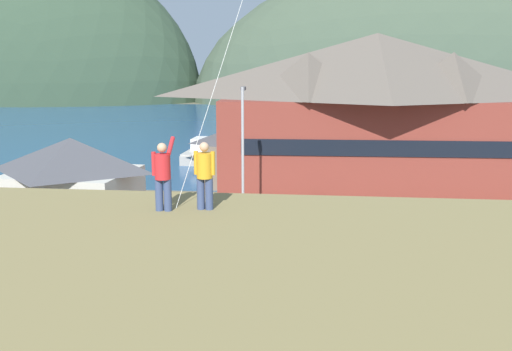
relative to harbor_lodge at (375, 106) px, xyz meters
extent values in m
plane|color=#66604C|center=(-7.96, -21.09, -6.09)|extent=(600.00, 600.00, 0.00)
cube|color=gray|center=(-7.96, -16.09, -6.04)|extent=(40.00, 20.00, 0.10)
cube|color=navy|center=(-7.96, 38.91, -6.07)|extent=(360.00, 84.00, 0.03)
ellipsoid|color=#334733|center=(-77.05, 91.23, -6.09)|extent=(90.14, 46.74, 74.79)
ellipsoid|color=#42513D|center=(35.52, 89.92, -6.09)|extent=(137.41, 52.06, 69.72)
cube|color=brown|center=(0.00, 0.13, -2.72)|extent=(22.73, 11.12, 6.73)
cube|color=black|center=(0.17, -5.10, -2.39)|extent=(19.03, 0.71, 1.10)
pyramid|color=#60564C|center=(0.00, 0.13, 2.98)|extent=(24.11, 12.20, 4.67)
pyramid|color=#60564C|center=(-4.98, -1.85, 2.30)|extent=(5.90, 5.90, 3.27)
pyramid|color=#60564C|center=(5.09, -1.52, 2.30)|extent=(5.90, 5.90, 3.27)
cube|color=beige|center=(-17.68, -13.55, -4.37)|extent=(6.81, 5.81, 3.43)
pyramid|color=#47474C|center=(-17.68, -13.55, -1.73)|extent=(7.37, 6.38, 1.85)
cube|color=black|center=(-17.90, -16.21, -4.89)|extent=(1.10, 0.15, 2.40)
cube|color=#756B5B|center=(-10.56, -1.06, -4.44)|extent=(4.91, 4.11, 3.29)
pyramid|color=#47474C|center=(-10.56, -1.06, -2.18)|extent=(5.31, 4.51, 1.23)
cube|color=black|center=(-10.30, -2.83, -4.93)|extent=(1.10, 0.22, 2.30)
cube|color=#70604C|center=(-11.37, 13.86, -5.74)|extent=(3.20, 15.07, 0.70)
cube|color=#A8A399|center=(-15.09, 10.79, -5.64)|extent=(3.13, 8.57, 0.90)
cube|color=#B7B2A8|center=(-15.09, 10.79, -5.11)|extent=(3.03, 8.31, 0.16)
cube|color=silver|center=(-15.12, 10.16, -4.48)|extent=(2.02, 2.63, 1.10)
cylinder|color=black|center=(-16.59, -22.38, -5.67)|extent=(0.65, 0.26, 0.64)
cylinder|color=black|center=(-16.71, -20.55, -5.67)|extent=(0.65, 0.26, 0.64)
cube|color=#9EA3A8|center=(-9.00, -19.56, -5.27)|extent=(4.35, 2.17, 0.80)
cube|color=gray|center=(-9.15, -19.55, -4.52)|extent=(2.24, 1.78, 0.70)
cube|color=black|center=(-9.15, -19.55, -4.55)|extent=(2.28, 1.82, 0.32)
cylinder|color=black|center=(-7.72, -20.60, -5.67)|extent=(0.66, 0.28, 0.64)
cylinder|color=black|center=(-7.56, -18.77, -5.67)|extent=(0.66, 0.28, 0.64)
cylinder|color=black|center=(-10.44, -20.35, -5.67)|extent=(0.66, 0.28, 0.64)
cylinder|color=black|center=(-10.27, -18.53, -5.67)|extent=(0.66, 0.28, 0.64)
cube|color=#236633|center=(-3.51, -20.26, -5.27)|extent=(4.33, 2.13, 0.80)
cube|color=#1E562B|center=(-3.66, -20.25, -4.52)|extent=(2.22, 1.76, 0.70)
cube|color=black|center=(-3.66, -20.25, -4.55)|extent=(2.27, 1.80, 0.32)
cylinder|color=black|center=(-2.22, -21.29, -5.67)|extent=(0.66, 0.27, 0.64)
cylinder|color=black|center=(-2.08, -19.46, -5.67)|extent=(0.66, 0.27, 0.64)
cylinder|color=black|center=(-4.94, -21.07, -5.67)|extent=(0.66, 0.27, 0.64)
cylinder|color=black|center=(-4.80, -19.24, -5.67)|extent=(0.66, 0.27, 0.64)
cube|color=#B28923|center=(-7.65, -13.92, -5.27)|extent=(4.21, 1.82, 0.80)
cube|color=olive|center=(-7.50, -13.92, -4.52)|extent=(2.11, 1.61, 0.70)
cube|color=black|center=(-7.50, -13.92, -4.55)|extent=(2.15, 1.64, 0.32)
cylinder|color=black|center=(-9.01, -13.00, -5.67)|extent=(0.64, 0.22, 0.64)
cylinder|color=black|center=(-9.02, -14.83, -5.67)|extent=(0.64, 0.22, 0.64)
cylinder|color=black|center=(-6.28, -13.01, -5.67)|extent=(0.64, 0.22, 0.64)
cylinder|color=black|center=(-6.29, -14.84, -5.67)|extent=(0.64, 0.22, 0.64)
cylinder|color=#ADADB2|center=(-8.55, -10.59, -2.07)|extent=(0.16, 0.16, 7.84)
cube|color=#4C4C51|center=(-8.55, -10.24, 1.75)|extent=(0.24, 0.70, 0.20)
cylinder|color=#384770|center=(-8.24, -29.28, -0.03)|extent=(0.20, 0.20, 0.82)
cylinder|color=#384770|center=(-8.02, -29.27, -0.03)|extent=(0.20, 0.20, 0.82)
cylinder|color=red|center=(-8.13, -29.28, 0.70)|extent=(0.40, 0.40, 0.64)
sphere|color=tan|center=(-8.13, -29.28, 1.18)|extent=(0.24, 0.24, 0.24)
cylinder|color=red|center=(-7.95, -29.09, 1.20)|extent=(0.12, 0.56, 0.43)
cylinder|color=red|center=(-8.35, -29.28, 0.77)|extent=(0.11, 0.11, 0.60)
cylinder|color=#384770|center=(-7.21, -29.03, -0.03)|extent=(0.20, 0.20, 0.82)
cylinder|color=#384770|center=(-7.00, -29.04, -0.03)|extent=(0.20, 0.20, 0.82)
cylinder|color=gold|center=(-7.10, -29.04, 0.70)|extent=(0.40, 0.40, 0.64)
sphere|color=tan|center=(-7.10, -29.04, 1.18)|extent=(0.24, 0.24, 0.24)
cylinder|color=gold|center=(-7.32, -29.02, 0.77)|extent=(0.11, 0.11, 0.60)
cylinder|color=gold|center=(-6.89, -29.05, 0.77)|extent=(0.11, 0.11, 0.60)
cylinder|color=silver|center=(-6.85, -25.98, 4.04)|extent=(2.07, 6.10, 8.97)
camera|label=1|loc=(-4.31, -42.83, 3.28)|focal=39.59mm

